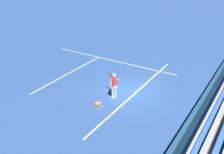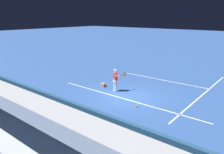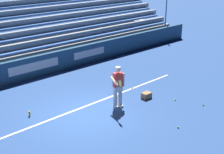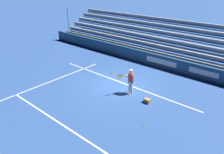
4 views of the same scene
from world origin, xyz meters
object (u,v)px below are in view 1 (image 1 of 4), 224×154
tennis_ball_far_right (78,89)px  tennis_ball_near_player (111,114)px  ball_box_cardboard (98,105)px  tennis_ball_toward_net (78,107)px  water_bottle (156,85)px  tennis_player (114,86)px  tennis_ball_stray_back (60,105)px

tennis_ball_far_right → tennis_ball_near_player: same height
ball_box_cardboard → tennis_ball_toward_net: bearing=126.1°
tennis_ball_toward_net → water_bottle: size_ratio=0.30×
tennis_ball_toward_net → water_bottle: 6.03m
ball_box_cardboard → water_bottle: 4.94m
tennis_player → ball_box_cardboard: size_ratio=4.29×
ball_box_cardboard → tennis_ball_stray_back: 2.39m
ball_box_cardboard → tennis_ball_near_player: 1.22m
ball_box_cardboard → tennis_player: bearing=-9.0°
tennis_ball_toward_net → water_bottle: bearing=-29.2°
tennis_ball_stray_back → tennis_player: bearing=-41.2°
tennis_player → tennis_ball_near_player: 2.22m
ball_box_cardboard → tennis_ball_near_player: bearing=-105.5°
ball_box_cardboard → water_bottle: bearing=-23.2°
tennis_ball_near_player → water_bottle: size_ratio=0.30×
tennis_ball_far_right → tennis_ball_near_player: size_ratio=1.00×
ball_box_cardboard → tennis_ball_near_player: size_ratio=6.06×
tennis_ball_stray_back → tennis_ball_near_player: bearing=-75.6°
tennis_player → water_bottle: size_ratio=7.80×
tennis_player → tennis_ball_toward_net: tennis_player is taller
ball_box_cardboard → tennis_ball_far_right: bearing=65.6°
tennis_ball_toward_net → tennis_ball_near_player: bearing=-79.6°
tennis_player → tennis_ball_toward_net: 2.68m
tennis_player → tennis_ball_far_right: bearing=97.8°
tennis_ball_far_right → tennis_ball_toward_net: same height
tennis_ball_toward_net → tennis_ball_stray_back: bearing=111.8°
tennis_ball_stray_back → tennis_ball_near_player: (0.84, -3.26, 0.00)m
tennis_player → tennis_ball_near_player: bearing=-152.7°
tennis_player → tennis_ball_near_player: tennis_player is taller
tennis_ball_near_player → tennis_ball_stray_back: bearing=104.4°
ball_box_cardboard → tennis_ball_stray_back: size_ratio=6.06×
ball_box_cardboard → water_bottle: (4.54, -1.95, -0.02)m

